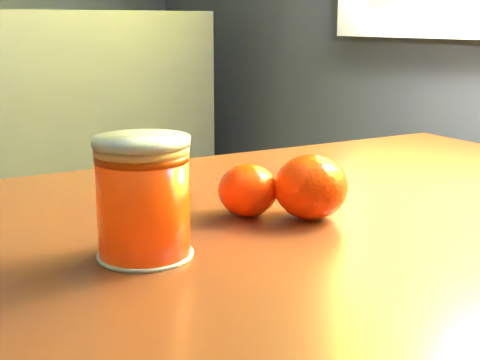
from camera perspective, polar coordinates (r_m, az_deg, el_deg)
table at (r=0.70m, az=6.62°, el=-9.81°), size 0.96×0.71×0.69m
juice_glass at (r=0.55m, az=-8.25°, el=-1.56°), size 0.08×0.08×0.10m
orange_front at (r=0.65m, az=6.07°, el=-0.60°), size 0.09×0.09×0.06m
orange_back at (r=0.66m, az=0.71°, el=-0.88°), size 0.08×0.08×0.05m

